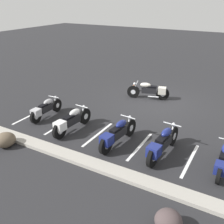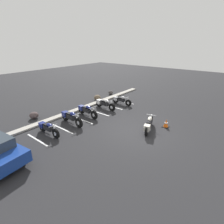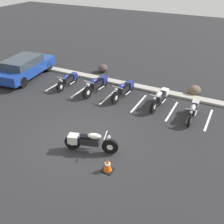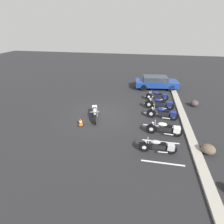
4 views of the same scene
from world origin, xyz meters
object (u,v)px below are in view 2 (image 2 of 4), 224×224
Objects in this scene: parked_bike_1 at (71,117)px; landscape_rock_2 at (111,92)px; parked_bike_2 at (87,110)px; parked_bike_4 at (121,100)px; motorcycle_cream_featured at (149,124)px; parked_bike_0 at (48,128)px; landscape_rock_1 at (97,98)px; landscape_rock_0 at (34,115)px; parked_bike_3 at (104,103)px; traffic_cone at (166,123)px.

landscape_rock_2 is (7.40, 2.41, -0.27)m from parked_bike_1.
parked_bike_4 is at bearing 88.45° from parked_bike_2.
parked_bike_1 is (-2.32, 4.73, 0.03)m from motorcycle_cream_featured.
parked_bike_0 is 1.01× the size of parked_bike_4.
landscape_rock_1 is at bearing 107.81° from parked_bike_0.
landscape_rock_0 is (-6.57, 3.14, -0.16)m from parked_bike_4.
motorcycle_cream_featured is 5.35m from parked_bike_4.
parked_bike_3 reaches higher than landscape_rock_1.
parked_bike_4 is at bearing 38.36° from motorcycle_cream_featured.
landscape_rock_2 is (5.79, 2.29, -0.25)m from parked_bike_2.
motorcycle_cream_featured is 1.06× the size of parked_bike_4.
landscape_rock_2 is at bearing 112.83° from parked_bike_1.
motorcycle_cream_featured is 0.97× the size of parked_bike_3.
landscape_rock_2 is (1.99, 2.78, -0.20)m from parked_bike_4.
motorcycle_cream_featured is 1.38m from traffic_cone.
landscape_rock_0 is 1.16× the size of traffic_cone.
parked_bike_0 is (-4.19, 4.62, -0.03)m from motorcycle_cream_featured.
parked_bike_1 reaches higher than landscape_rock_2.
parked_bike_4 is at bearing 90.94° from parked_bike_1.
parked_bike_2 is (1.62, 0.12, -0.02)m from parked_bike_1.
landscape_rock_2 is at bearing 104.93° from parked_bike_0.
traffic_cone is (-3.89, -7.80, 0.05)m from landscape_rock_2.
parked_bike_0 reaches higher than landscape_rock_0.
parked_bike_4 is at bearing 78.50° from parked_bike_3.
parked_bike_1 is at bearing -85.13° from parked_bike_3.
landscape_rock_0 is at bearing 119.75° from traffic_cone.
parked_bike_2 is 3.92m from landscape_rock_1.
landscape_rock_0 is at bearing -117.66° from parked_bike_4.
landscape_rock_0 is 9.41m from traffic_cone.
parked_bike_0 is 9.61m from landscape_rock_2.
traffic_cone reaches higher than landscape_rock_2.
parked_bike_1 is at bearing -161.95° from landscape_rock_2.
parked_bike_2 is 1.02× the size of parked_bike_3.
motorcycle_cream_featured is 8.28m from landscape_rock_0.
parked_bike_1 is 3.66m from parked_bike_3.
parked_bike_2 is at bearing -87.35° from parked_bike_3.
traffic_cone is (-0.14, -5.49, -0.20)m from parked_bike_3.
parked_bike_1 is at bearing 99.85° from motorcycle_cream_featured.
parked_bike_0 is 2.75× the size of landscape_rock_1.
parked_bike_2 is 6.23m from landscape_rock_2.
traffic_cone is (-1.90, -5.02, -0.16)m from parked_bike_4.
motorcycle_cream_featured is 5.27m from parked_bike_1.
landscape_rock_2 is at bearing 38.27° from motorcycle_cream_featured.
motorcycle_cream_featured is 7.36m from landscape_rock_1.
parked_bike_0 is 0.91× the size of parked_bike_2.
parked_bike_2 reaches higher than parked_bike_0.
parked_bike_4 is 2.54m from landscape_rock_1.
parked_bike_4 is (1.76, -0.46, -0.04)m from parked_bike_3.
parked_bike_4 is at bearing 87.71° from parked_bike_0.
parked_bike_3 is at bearing 91.89° from parked_bike_0.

